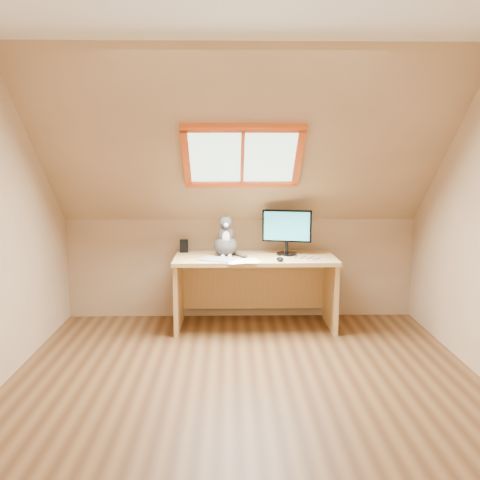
{
  "coord_description": "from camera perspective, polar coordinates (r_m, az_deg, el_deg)",
  "views": [
    {
      "loc": [
        -0.11,
        -3.58,
        1.63
      ],
      "look_at": [
        -0.02,
        1.0,
        0.91
      ],
      "focal_mm": 40.0,
      "sensor_mm": 36.0,
      "label": 1
    }
  ],
  "objects": [
    {
      "name": "graphics_tablet",
      "position": [
        4.88,
        -2.35,
        -2.06
      ],
      "size": [
        0.36,
        0.32,
        0.01
      ],
      "primitive_type": "cube",
      "rotation": [
        0.0,
        0.0,
        -0.41
      ],
      "color": "#B2B2B7",
      "rests_on": "desk"
    },
    {
      "name": "ground",
      "position": [
        3.93,
        0.63,
        -15.53
      ],
      "size": [
        3.5,
        3.5,
        0.0
      ],
      "primitive_type": "plane",
      "color": "brown",
      "rests_on": "ground"
    },
    {
      "name": "mouse",
      "position": [
        4.83,
        4.29,
        -2.06
      ],
      "size": [
        0.07,
        0.12,
        0.04
      ],
      "primitive_type": "ellipsoid",
      "rotation": [
        0.0,
        0.0,
        0.05
      ],
      "color": "black",
      "rests_on": "desk"
    },
    {
      "name": "room_shell",
      "position": [
        3.49,
        0.72,
        5.7
      ],
      "size": [
        3.52,
        3.52,
        2.41
      ],
      "color": "tan",
      "rests_on": "ground"
    },
    {
      "name": "cat",
      "position": [
        5.05,
        -1.54,
        -0.06
      ],
      "size": [
        0.24,
        0.28,
        0.41
      ],
      "color": "#443F3C",
      "rests_on": "desk"
    },
    {
      "name": "desk",
      "position": [
        5.16,
        1.56,
        -3.98
      ],
      "size": [
        1.51,
        0.66,
        0.69
      ],
      "color": "tan",
      "rests_on": "ground"
    },
    {
      "name": "desk_speaker",
      "position": [
        5.3,
        -5.99,
        -0.64
      ],
      "size": [
        0.09,
        0.09,
        0.12
      ],
      "primitive_type": "cube",
      "rotation": [
        0.0,
        0.0,
        0.07
      ],
      "color": "black",
      "rests_on": "desk"
    },
    {
      "name": "cables",
      "position": [
        4.96,
        6.04,
        -1.94
      ],
      "size": [
        0.51,
        0.26,
        0.01
      ],
      "color": "silver",
      "rests_on": "desk"
    },
    {
      "name": "papers",
      "position": [
        4.79,
        0.83,
        -2.31
      ],
      "size": [
        0.35,
        0.3,
        0.01
      ],
      "color": "white",
      "rests_on": "desk"
    },
    {
      "name": "monitor",
      "position": [
        5.1,
        5.02,
        1.17
      ],
      "size": [
        0.47,
        0.2,
        0.43
      ],
      "color": "black",
      "rests_on": "desk"
    }
  ]
}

